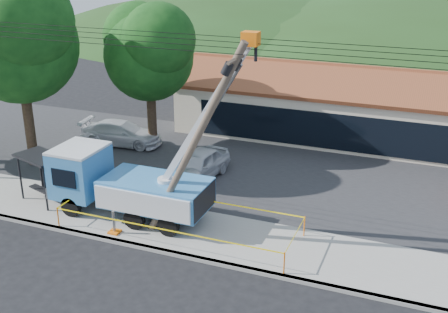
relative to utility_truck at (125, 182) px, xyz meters
name	(u,v)px	position (x,y,z in m)	size (l,w,h in m)	color
ground	(154,283)	(3.73, -4.37, -1.75)	(120.00, 120.00, 0.00)	black
curb	(178,254)	(3.73, -2.27, -1.67)	(60.00, 0.25, 0.15)	gray
sidewalk	(197,233)	(3.73, -0.37, -1.67)	(60.00, 4.00, 0.15)	gray
parking_lot	(255,169)	(3.73, 7.63, -1.70)	(60.00, 12.00, 0.10)	#28282B
strip_mall	(354,108)	(7.73, 15.61, 0.13)	(22.50, 8.53, 4.67)	beige
tree_west_near	(17,32)	(-8.27, 3.63, 5.78)	(7.56, 6.72, 10.80)	#332316
tree_lot	(149,48)	(-3.27, 8.63, 4.46)	(6.30, 5.60, 8.94)	#332316
hill_west	(251,37)	(-11.27, 50.63, -1.75)	(78.40, 56.00, 28.00)	#1F3914
utility_truck	(125,182)	(0.00, 0.00, 0.00)	(9.87, 4.01, 8.75)	black
leaning_pole	(198,135)	(4.06, -0.82, 3.08)	(4.55, 1.67, 8.63)	brown
bus_shelter	(44,167)	(-4.43, -0.06, 0.13)	(2.79, 2.19, 2.36)	black
caution_tape	(179,216)	(2.96, -0.56, -0.90)	(10.44, 3.21, 0.93)	orange
car_silver	(198,181)	(1.34, 5.03, -1.75)	(1.87, 4.64, 1.58)	silver
car_white	(122,146)	(-5.27, 8.24, -1.75)	(2.07, 5.09, 1.48)	white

